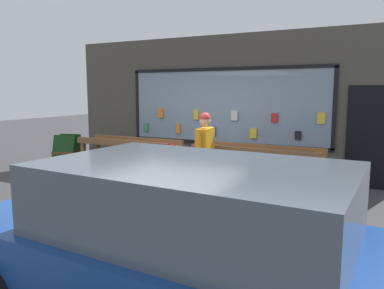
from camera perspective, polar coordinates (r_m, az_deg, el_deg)
name	(u,v)px	position (r m, az deg, el deg)	size (l,w,h in m)	color
ground_plane	(168,195)	(7.26, -3.65, -7.70)	(40.00, 40.00, 0.00)	#38383A
shopfront_facade	(219,106)	(9.13, 4.14, 5.93)	(7.95, 0.29, 3.30)	#4C473D
display_table_left	(129,147)	(8.58, -9.61, -0.31)	(2.51, 0.70, 0.93)	brown
display_table_right	(256,156)	(7.26, 9.80, -1.71)	(2.51, 0.68, 0.94)	brown
person_browsing	(205,149)	(6.91, 1.98, -0.70)	(0.23, 0.64, 1.59)	#4C382D
small_dog	(176,183)	(7.12, -2.46, -5.96)	(0.25, 0.61, 0.36)	white
sandwich_board_sign	(68,152)	(10.04, -18.36, -1.06)	(0.75, 0.91, 0.89)	#193F19
parked_car	(194,245)	(3.11, 0.30, -15.08)	(4.35, 2.07, 1.41)	navy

